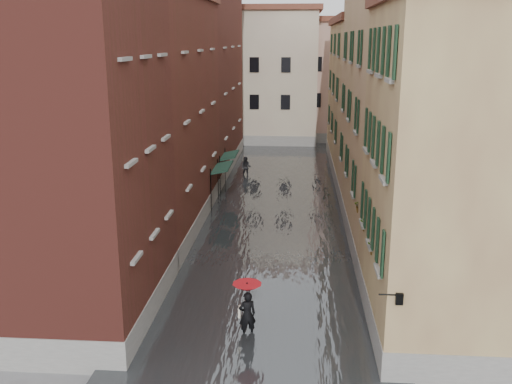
% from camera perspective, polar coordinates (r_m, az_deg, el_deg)
% --- Properties ---
extents(ground, '(120.00, 120.00, 0.00)m').
position_cam_1_polar(ground, '(24.01, 0.77, -10.51)').
color(ground, '#58575A').
rests_on(ground, ground).
extents(floodwater, '(10.00, 60.00, 0.20)m').
position_cam_1_polar(floodwater, '(36.13, 2.05, -1.45)').
color(floodwater, '#3F4346').
rests_on(floodwater, ground).
extents(building_left_near, '(6.00, 8.00, 13.00)m').
position_cam_1_polar(building_left_near, '(21.65, -18.39, 4.01)').
color(building_left_near, maroon).
rests_on(building_left_near, ground).
extents(building_left_mid, '(6.00, 14.00, 12.50)m').
position_cam_1_polar(building_left_mid, '(31.99, -10.88, 7.40)').
color(building_left_mid, '#5B231C').
rests_on(building_left_mid, ground).
extents(building_left_far, '(6.00, 16.00, 14.00)m').
position_cam_1_polar(building_left_far, '(46.49, -6.11, 10.83)').
color(building_left_far, maroon).
rests_on(building_left_far, ground).
extents(building_right_near, '(6.00, 8.00, 11.50)m').
position_cam_1_polar(building_right_near, '(20.94, 19.97, 1.42)').
color(building_right_near, '#8F6B4A').
rests_on(building_right_near, ground).
extents(building_right_mid, '(6.00, 14.00, 13.00)m').
position_cam_1_polar(building_right_mid, '(31.38, 14.85, 7.49)').
color(building_right_mid, tan).
rests_on(building_right_mid, ground).
extents(building_right_far, '(6.00, 16.00, 11.50)m').
position_cam_1_polar(building_right_far, '(46.20, 11.50, 9.03)').
color(building_right_far, '#8F6B4A').
rests_on(building_right_far, ground).
extents(building_end_cream, '(12.00, 9.00, 13.00)m').
position_cam_1_polar(building_end_cream, '(59.90, 0.17, 11.36)').
color(building_end_cream, beige).
rests_on(building_end_cream, ground).
extents(building_end_pink, '(10.00, 9.00, 12.00)m').
position_cam_1_polar(building_end_pink, '(61.95, 8.79, 10.85)').
color(building_end_pink, tan).
rests_on(building_end_pink, ground).
extents(awning_near, '(1.09, 3.19, 2.80)m').
position_cam_1_polar(awning_near, '(35.98, -3.46, 2.36)').
color(awning_near, '#152F24').
rests_on(awning_near, ground).
extents(awning_far, '(1.09, 2.90, 2.80)m').
position_cam_1_polar(awning_far, '(39.73, -2.72, 3.58)').
color(awning_far, '#152F24').
rests_on(awning_far, ground).
extents(wall_lantern, '(0.71, 0.22, 0.35)m').
position_cam_1_polar(wall_lantern, '(17.52, 14.05, -10.24)').
color(wall_lantern, black).
rests_on(wall_lantern, ground).
extents(window_planters, '(0.59, 5.95, 0.84)m').
position_cam_1_polar(window_planters, '(23.12, 11.10, -2.47)').
color(window_planters, '#925E2F').
rests_on(window_planters, ground).
extents(pedestrian_main, '(1.04, 1.04, 2.06)m').
position_cam_1_polar(pedestrian_main, '(20.57, -0.89, -11.12)').
color(pedestrian_main, black).
rests_on(pedestrian_main, ground).
extents(pedestrian_far, '(0.89, 0.74, 1.64)m').
position_cam_1_polar(pedestrian_far, '(43.90, -1.01, 2.50)').
color(pedestrian_far, black).
rests_on(pedestrian_far, ground).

